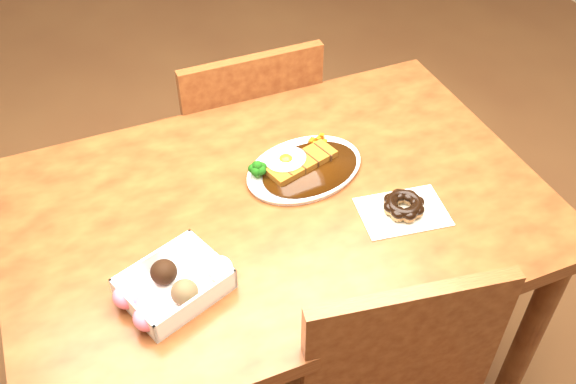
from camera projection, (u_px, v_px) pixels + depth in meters
name	position (u px, v px, depth m)	size (l,w,h in m)	color
ground	(280.00, 379.00, 1.95)	(6.00, 6.00, 0.00)	brown
table	(278.00, 233.00, 1.50)	(1.20, 0.80, 0.75)	#522110
chair_far	(243.00, 147.00, 2.01)	(0.42, 0.42, 0.87)	#522110
katsu_curry_plate	(302.00, 167.00, 1.50)	(0.32, 0.26, 0.06)	white
donut_box	(173.00, 285.00, 1.23)	(0.24, 0.21, 0.05)	white
pon_de_ring	(404.00, 206.00, 1.40)	(0.21, 0.16, 0.04)	silver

